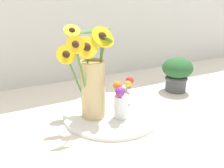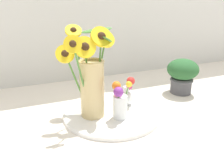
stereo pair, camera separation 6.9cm
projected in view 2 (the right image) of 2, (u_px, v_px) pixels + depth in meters
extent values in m
plane|color=silver|center=(123.00, 117.00, 0.97)|extent=(6.00, 6.00, 0.00)
cylinder|color=white|center=(112.00, 112.00, 0.99)|extent=(0.44, 0.44, 0.02)
cylinder|color=#D1B77A|center=(92.00, 90.00, 0.91)|extent=(0.10, 0.10, 0.23)
torus|color=#D1B77A|center=(91.00, 62.00, 0.87)|extent=(0.11, 0.11, 0.01)
cylinder|color=#4C8438|center=(100.00, 70.00, 0.93)|extent=(0.07, 0.03, 0.26)
cylinder|color=yellow|center=(105.00, 39.00, 0.91)|extent=(0.10, 0.06, 0.09)
sphere|color=#382314|center=(105.00, 39.00, 0.91)|extent=(0.03, 0.03, 0.03)
cylinder|color=#4C8438|center=(80.00, 66.00, 0.93)|extent=(0.03, 0.10, 0.28)
cylinder|color=yellow|center=(73.00, 31.00, 0.92)|extent=(0.07, 0.06, 0.05)
sphere|color=#382314|center=(73.00, 31.00, 0.92)|extent=(0.03, 0.03, 0.03)
cylinder|color=#4C8438|center=(99.00, 71.00, 0.89)|extent=(0.03, 0.01, 0.27)
cylinder|color=yellow|center=(101.00, 37.00, 0.85)|extent=(0.09, 0.06, 0.08)
sphere|color=#382314|center=(101.00, 37.00, 0.85)|extent=(0.04, 0.04, 0.04)
cylinder|color=#4C8438|center=(81.00, 77.00, 0.84)|extent=(0.07, 0.07, 0.26)
cylinder|color=yellow|center=(73.00, 44.00, 0.75)|extent=(0.08, 0.03, 0.08)
sphere|color=#382314|center=(73.00, 44.00, 0.75)|extent=(0.03, 0.03, 0.03)
cylinder|color=#4C8438|center=(77.00, 83.00, 0.88)|extent=(0.08, 0.02, 0.24)
cylinder|color=yellow|center=(65.00, 54.00, 0.82)|extent=(0.09, 0.05, 0.08)
sphere|color=#382314|center=(65.00, 54.00, 0.82)|extent=(0.03, 0.03, 0.03)
cylinder|color=#4C8438|center=(88.00, 78.00, 0.87)|extent=(0.03, 0.02, 0.25)
cylinder|color=yellow|center=(85.00, 47.00, 0.82)|extent=(0.09, 0.06, 0.08)
sphere|color=#382314|center=(85.00, 47.00, 0.82)|extent=(0.04, 0.04, 0.04)
ellipsoid|color=#477F38|center=(107.00, 39.00, 0.84)|extent=(0.07, 0.10, 0.05)
ellipsoid|color=#477F38|center=(96.00, 30.00, 0.91)|extent=(0.15, 0.13, 0.04)
cylinder|color=white|center=(120.00, 107.00, 0.91)|extent=(0.06, 0.06, 0.10)
cylinder|color=#568E42|center=(118.00, 103.00, 0.89)|extent=(0.02, 0.04, 0.11)
sphere|color=purple|center=(118.00, 92.00, 0.86)|extent=(0.04, 0.04, 0.04)
cylinder|color=#568E42|center=(118.00, 105.00, 0.90)|extent=(0.01, 0.01, 0.07)
sphere|color=pink|center=(118.00, 96.00, 0.89)|extent=(0.03, 0.03, 0.03)
cylinder|color=#568E42|center=(120.00, 98.00, 0.90)|extent=(0.03, 0.02, 0.11)
sphere|color=orange|center=(116.00, 86.00, 0.88)|extent=(0.04, 0.04, 0.04)
sphere|color=white|center=(126.00, 98.00, 1.04)|extent=(0.07, 0.07, 0.07)
cylinder|color=white|center=(126.00, 89.00, 1.02)|extent=(0.03, 0.03, 0.02)
cylinder|color=#4C8438|center=(127.00, 91.00, 1.02)|extent=(0.03, 0.03, 0.10)
sphere|color=red|center=(131.00, 81.00, 1.00)|extent=(0.04, 0.04, 0.04)
cylinder|color=#4C8438|center=(128.00, 94.00, 1.04)|extent=(0.01, 0.01, 0.07)
sphere|color=#C6337A|center=(129.00, 87.00, 1.02)|extent=(0.03, 0.03, 0.03)
cylinder|color=#4C8438|center=(127.00, 93.00, 1.01)|extent=(0.02, 0.02, 0.09)
sphere|color=yellow|center=(129.00, 84.00, 0.99)|extent=(0.03, 0.03, 0.03)
cylinder|color=#4C4C51|center=(181.00, 85.00, 1.22)|extent=(0.11, 0.11, 0.09)
torus|color=#4C4C51|center=(182.00, 80.00, 1.21)|extent=(0.13, 0.13, 0.01)
ellipsoid|color=#285B2D|center=(183.00, 69.00, 1.19)|extent=(0.17, 0.17, 0.11)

